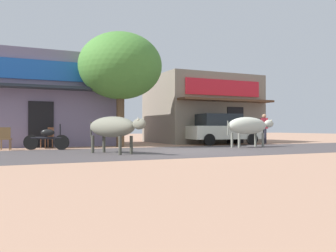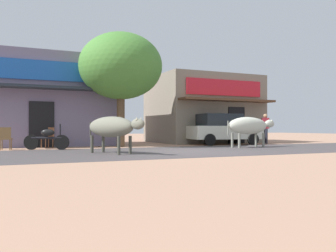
{
  "view_description": "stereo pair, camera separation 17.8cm",
  "coord_description": "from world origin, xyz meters",
  "px_view_note": "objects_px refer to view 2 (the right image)",
  "views": [
    {
      "loc": [
        -6.6,
        -12.47,
        0.9
      ],
      "look_at": [
        0.08,
        1.94,
        0.98
      ],
      "focal_mm": 38.88,
      "sensor_mm": 36.0,
      "label": 1
    },
    {
      "loc": [
        -6.44,
        -12.55,
        0.9
      ],
      "look_at": [
        0.08,
        1.94,
        0.98
      ],
      "focal_mm": 38.88,
      "sensor_mm": 36.0,
      "label": 2
    }
  ],
  "objects_px": {
    "parked_hatchback_car": "(222,129)",
    "pedestrian_by_shop": "(265,126)",
    "cow_far_dark": "(249,126)",
    "cafe_chair_by_doorway": "(49,136)",
    "parked_motorcycle": "(47,138)",
    "roadside_tree": "(121,66)",
    "cow_near_brown": "(112,127)",
    "cafe_chair_near_tree": "(6,137)"
  },
  "relations": [
    {
      "from": "parked_hatchback_car",
      "to": "cafe_chair_near_tree",
      "type": "distance_m",
      "value": 10.67
    },
    {
      "from": "cow_near_brown",
      "to": "cafe_chair_near_tree",
      "type": "bearing_deg",
      "value": 133.11
    },
    {
      "from": "parked_hatchback_car",
      "to": "cafe_chair_by_doorway",
      "type": "bearing_deg",
      "value": 178.39
    },
    {
      "from": "parked_hatchback_car",
      "to": "cow_far_dark",
      "type": "relative_size",
      "value": 1.4
    },
    {
      "from": "parked_hatchback_car",
      "to": "cow_far_dark",
      "type": "bearing_deg",
      "value": -99.0
    },
    {
      "from": "cow_far_dark",
      "to": "roadside_tree",
      "type": "bearing_deg",
      "value": 150.46
    },
    {
      "from": "parked_hatchback_car",
      "to": "pedestrian_by_shop",
      "type": "bearing_deg",
      "value": -3.18
    },
    {
      "from": "roadside_tree",
      "to": "cafe_chair_near_tree",
      "type": "bearing_deg",
      "value": -172.2
    },
    {
      "from": "cow_far_dark",
      "to": "parked_hatchback_car",
      "type": "bearing_deg",
      "value": 81.0
    },
    {
      "from": "roadside_tree",
      "to": "parked_motorcycle",
      "type": "xyz_separation_m",
      "value": [
        -3.43,
        -1.05,
        -3.34
      ]
    },
    {
      "from": "pedestrian_by_shop",
      "to": "cow_near_brown",
      "type": "bearing_deg",
      "value": -157.67
    },
    {
      "from": "cow_far_dark",
      "to": "cafe_chair_near_tree",
      "type": "height_order",
      "value": "cow_far_dark"
    },
    {
      "from": "parked_motorcycle",
      "to": "cafe_chair_near_tree",
      "type": "relative_size",
      "value": 1.87
    },
    {
      "from": "parked_motorcycle",
      "to": "cow_near_brown",
      "type": "relative_size",
      "value": 0.62
    },
    {
      "from": "cafe_chair_by_doorway",
      "to": "pedestrian_by_shop",
      "type": "bearing_deg",
      "value": -1.99
    },
    {
      "from": "roadside_tree",
      "to": "parked_hatchback_car",
      "type": "xyz_separation_m",
      "value": [
        5.67,
        -0.0,
        -2.96
      ]
    },
    {
      "from": "roadside_tree",
      "to": "pedestrian_by_shop",
      "type": "xyz_separation_m",
      "value": [
        8.43,
        -0.15,
        -2.81
      ]
    },
    {
      "from": "cow_near_brown",
      "to": "cow_far_dark",
      "type": "height_order",
      "value": "cow_far_dark"
    },
    {
      "from": "parked_motorcycle",
      "to": "cow_near_brown",
      "type": "xyz_separation_m",
      "value": [
        1.81,
        -3.23,
        0.45
      ]
    },
    {
      "from": "cow_far_dark",
      "to": "cafe_chair_near_tree",
      "type": "relative_size",
      "value": 3.09
    },
    {
      "from": "cafe_chair_near_tree",
      "to": "cow_near_brown",
      "type": "bearing_deg",
      "value": -46.89
    },
    {
      "from": "parked_motorcycle",
      "to": "pedestrian_by_shop",
      "type": "height_order",
      "value": "pedestrian_by_shop"
    },
    {
      "from": "cafe_chair_by_doorway",
      "to": "cow_far_dark",
      "type": "bearing_deg",
      "value": -20.76
    },
    {
      "from": "cafe_chair_by_doorway",
      "to": "roadside_tree",
      "type": "bearing_deg",
      "value": -4.42
    },
    {
      "from": "cow_far_dark",
      "to": "pedestrian_by_shop",
      "type": "xyz_separation_m",
      "value": [
        3.23,
        2.79,
        0.01
      ]
    },
    {
      "from": "cow_near_brown",
      "to": "roadside_tree",
      "type": "bearing_deg",
      "value": 69.32
    },
    {
      "from": "cow_near_brown",
      "to": "cafe_chair_by_doorway",
      "type": "relative_size",
      "value": 2.99
    },
    {
      "from": "roadside_tree",
      "to": "cafe_chair_by_doorway",
      "type": "bearing_deg",
      "value": 175.58
    },
    {
      "from": "parked_motorcycle",
      "to": "cafe_chair_near_tree",
      "type": "distance_m",
      "value": 1.59
    },
    {
      "from": "cafe_chair_by_doorway",
      "to": "parked_motorcycle",
      "type": "bearing_deg",
      "value": -98.56
    },
    {
      "from": "pedestrian_by_shop",
      "to": "cafe_chair_by_doorway",
      "type": "height_order",
      "value": "pedestrian_by_shop"
    },
    {
      "from": "pedestrian_by_shop",
      "to": "cow_far_dark",
      "type": "bearing_deg",
      "value": -139.11
    },
    {
      "from": "roadside_tree",
      "to": "pedestrian_by_shop",
      "type": "bearing_deg",
      "value": -1.05
    },
    {
      "from": "pedestrian_by_shop",
      "to": "cafe_chair_by_doorway",
      "type": "relative_size",
      "value": 1.83
    },
    {
      "from": "roadside_tree",
      "to": "parked_motorcycle",
      "type": "height_order",
      "value": "roadside_tree"
    },
    {
      "from": "parked_motorcycle",
      "to": "pedestrian_by_shop",
      "type": "distance_m",
      "value": 11.9
    },
    {
      "from": "pedestrian_by_shop",
      "to": "cafe_chair_by_doorway",
      "type": "distance_m",
      "value": 11.68
    },
    {
      "from": "cow_near_brown",
      "to": "parked_hatchback_car",
      "type": "bearing_deg",
      "value": 30.43
    },
    {
      "from": "roadside_tree",
      "to": "cow_near_brown",
      "type": "relative_size",
      "value": 1.96
    },
    {
      "from": "cow_far_dark",
      "to": "cafe_chair_by_doorway",
      "type": "bearing_deg",
      "value": 159.24
    },
    {
      "from": "cafe_chair_near_tree",
      "to": "cow_far_dark",
      "type": "bearing_deg",
      "value": -12.54
    },
    {
      "from": "parked_hatchback_car",
      "to": "pedestrian_by_shop",
      "type": "relative_size",
      "value": 2.37
    }
  ]
}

